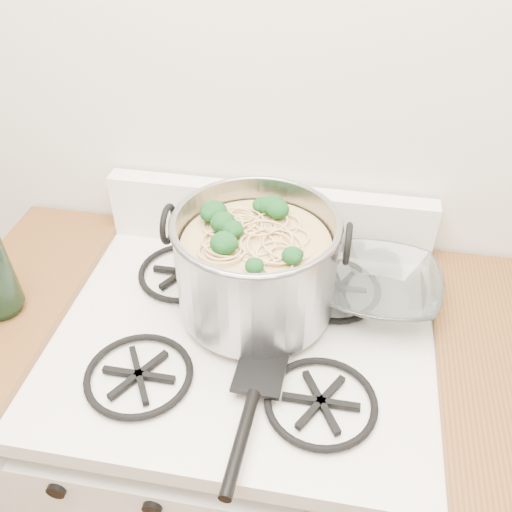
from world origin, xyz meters
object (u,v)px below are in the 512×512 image
object	(u,v)px
spatula	(261,369)
glass_bowl	(378,293)
gas_range	(246,460)
stock_pot	(256,266)

from	to	relation	value
spatula	glass_bowl	xyz separation A→B (m)	(0.21, 0.25, 0.00)
gas_range	stock_pot	xyz separation A→B (m)	(0.01, 0.07, 0.59)
stock_pot	spatula	bearing A→B (deg)	-77.10
stock_pot	glass_bowl	xyz separation A→B (m)	(0.25, 0.06, -0.09)
stock_pot	spatula	distance (m)	0.21
gas_range	glass_bowl	xyz separation A→B (m)	(0.26, 0.13, 0.50)
gas_range	spatula	xyz separation A→B (m)	(0.05, -0.11, 0.50)
glass_bowl	stock_pot	bearing A→B (deg)	-165.89
gas_range	spatula	distance (m)	0.51
glass_bowl	gas_range	bearing A→B (deg)	-152.95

